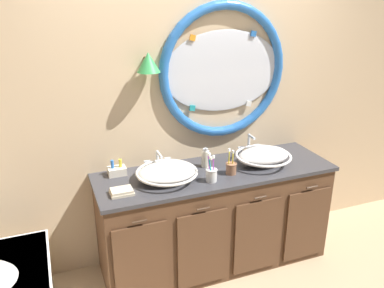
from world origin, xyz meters
TOP-DOWN VIEW (x-y plane):
  - ground_plane at (0.00, 0.00)m, footprint 14.00×14.00m
  - back_wall_assembly at (0.02, 0.59)m, footprint 6.40×0.26m
  - vanity_counter at (0.06, 0.26)m, footprint 1.88×0.63m
  - sink_basin_left at (-0.34, 0.23)m, footprint 0.46×0.46m
  - sink_basin_right at (0.47, 0.23)m, footprint 0.45×0.45m
  - faucet_set_left at (-0.34, 0.46)m, footprint 0.22×0.15m
  - faucet_set_right at (0.47, 0.47)m, footprint 0.20×0.12m
  - toothbrush_holder_left at (-0.04, 0.09)m, footprint 0.09×0.09m
  - toothbrush_holder_right at (0.15, 0.16)m, footprint 0.09×0.09m
  - soap_dispenser at (0.02, 0.35)m, footprint 0.06×0.07m
  - folded_hand_towel at (-0.70, 0.13)m, footprint 0.16×0.12m
  - toiletry_basket at (-0.67, 0.45)m, footprint 0.13×0.10m

SIDE VIEW (x-z plane):
  - ground_plane at x=0.00m, z-range 0.00..0.00m
  - vanity_counter at x=0.06m, z-range 0.00..0.85m
  - folded_hand_towel at x=-0.70m, z-range 0.85..0.88m
  - toiletry_basket at x=-0.67m, z-range 0.82..0.94m
  - toothbrush_holder_right at x=0.15m, z-range 0.79..1.00m
  - toothbrush_holder_left at x=-0.04m, z-range 0.80..1.01m
  - faucet_set_left at x=-0.34m, z-range 0.83..0.98m
  - sink_basin_left at x=-0.34m, z-range 0.85..0.97m
  - faucet_set_right at x=0.47m, z-range 0.83..1.00m
  - sink_basin_right at x=0.47m, z-range 0.85..0.99m
  - soap_dispenser at x=0.02m, z-range 0.84..1.00m
  - back_wall_assembly at x=0.02m, z-range 0.02..2.62m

